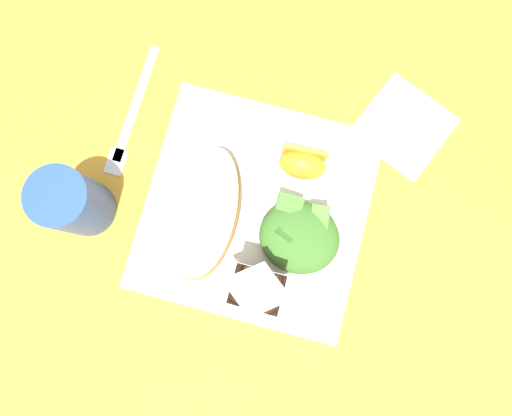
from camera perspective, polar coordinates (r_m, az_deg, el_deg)
ground at (r=0.61m, az=-0.00°, el=-0.35°), size 3.00×3.00×0.00m
white_plate at (r=0.60m, az=-0.00°, el=-0.25°), size 0.28×0.28×0.02m
cheesy_pizza_bread at (r=0.57m, az=-6.14°, el=-0.58°), size 0.09×0.17×0.04m
green_salad_pile at (r=0.57m, az=5.37°, el=-3.58°), size 0.10×0.09×0.04m
milk_carton at (r=0.53m, az=0.10°, el=-9.96°), size 0.06×0.05×0.11m
orange_wedge_front at (r=0.58m, az=5.78°, el=5.49°), size 0.06×0.04×0.04m
paper_napkin at (r=0.66m, az=17.87°, el=9.59°), size 0.14×0.14×0.00m
metal_fork at (r=0.66m, az=-15.30°, el=10.47°), size 0.02×0.19×0.01m
drinking_blue_cup at (r=0.60m, az=-21.66°, el=0.58°), size 0.07×0.07×0.11m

